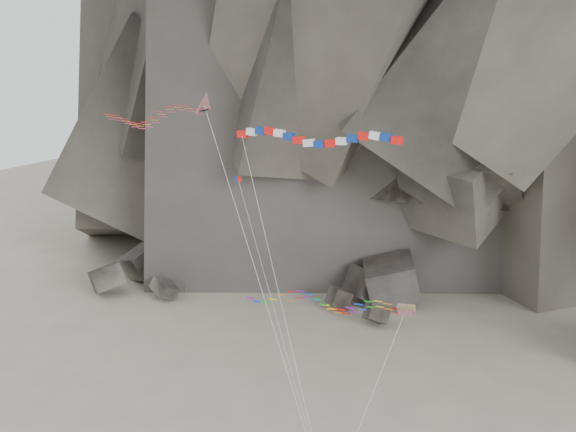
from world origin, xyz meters
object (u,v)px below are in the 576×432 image
(delta_kite, at_px, (148,116))
(pennant_kite, at_px, (256,246))
(parafoil_kite, at_px, (318,301))
(banner_kite, at_px, (315,138))

(delta_kite, relative_size, pennant_kite, 1.27)
(pennant_kite, bearing_deg, parafoil_kite, 58.97)
(banner_kite, distance_m, pennant_kite, 8.97)
(delta_kite, height_order, pennant_kite, delta_kite)
(parafoil_kite, bearing_deg, delta_kite, -168.81)
(delta_kite, relative_size, parafoil_kite, 2.01)
(delta_kite, bearing_deg, banner_kite, 22.23)
(banner_kite, xyz_separation_m, parafoil_kite, (0.71, -1.04, -12.14))
(banner_kite, relative_size, parafoil_kite, 1.82)
(delta_kite, distance_m, banner_kite, 12.89)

